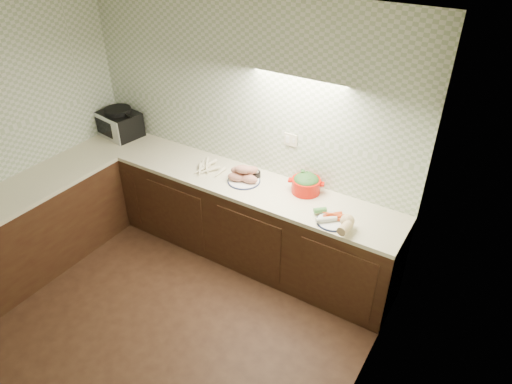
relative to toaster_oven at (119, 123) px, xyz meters
The scene contains 8 objects.
room 2.31m from the toaster_oven, 45.89° to the right, with size 3.60×3.60×2.60m.
counter 1.41m from the toaster_oven, 46.56° to the right, with size 3.60×3.60×0.90m.
toaster_oven is the anchor object (origin of this frame).
parsnip_pile 1.38m from the toaster_oven, ahead, with size 0.31×0.32×0.07m.
sweet_potato_plate 1.77m from the toaster_oven, ahead, with size 0.32×0.32×0.18m.
onion_bowl 1.80m from the toaster_oven, ahead, with size 0.15×0.15×0.11m.
dutch_oven 2.36m from the toaster_oven, ahead, with size 0.34×0.34×0.19m.
veg_plate 2.84m from the toaster_oven, ahead, with size 0.42×0.30×0.13m.
Camera 1 is at (2.29, -1.63, 3.24)m, focal length 32.00 mm.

